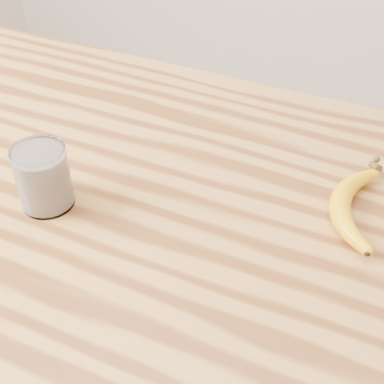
% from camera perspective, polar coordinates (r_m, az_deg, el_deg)
% --- Properties ---
extents(table, '(1.20, 0.80, 0.90)m').
position_cam_1_polar(table, '(0.99, -7.63, -4.00)').
color(table, '#B17B38').
rests_on(table, ground).
extents(smoothie_glass, '(0.08, 0.08, 0.10)m').
position_cam_1_polar(smoothie_glass, '(0.83, -15.58, 1.48)').
color(smoothie_glass, white).
rests_on(smoothie_glass, table).
extents(banana, '(0.13, 0.28, 0.03)m').
position_cam_1_polar(banana, '(0.84, 15.46, -1.13)').
color(banana, '#EBA70A').
rests_on(banana, table).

